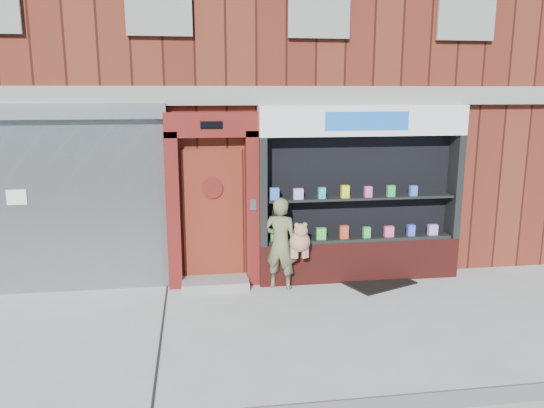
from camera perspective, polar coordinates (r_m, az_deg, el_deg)
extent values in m
plane|color=#9E9E99|center=(7.53, 0.33, -13.29)|extent=(80.00, 80.00, 0.00)
cube|color=#571E13|center=(12.79, -3.89, 15.52)|extent=(12.00, 8.00, 8.00)
cube|color=gray|center=(8.70, -1.60, 11.57)|extent=(12.00, 0.16, 0.30)
cube|color=gray|center=(9.07, -20.73, -0.33)|extent=(3.00, 0.10, 2.80)
cube|color=slate|center=(8.83, -21.55, 9.26)|extent=(3.10, 0.30, 0.24)
cube|color=white|center=(9.17, -25.79, 0.66)|extent=(0.30, 0.01, 0.24)
cube|color=#58110F|center=(8.80, -10.57, -0.77)|extent=(0.22, 0.28, 2.60)
cube|color=#58110F|center=(8.85, -2.13, -0.51)|extent=(0.22, 0.28, 2.60)
cube|color=#58110F|center=(8.60, -6.56, 8.50)|extent=(1.50, 0.28, 0.40)
cube|color=black|center=(8.45, -6.52, 8.43)|extent=(0.35, 0.01, 0.12)
cube|color=maroon|center=(8.93, -6.35, -1.11)|extent=(1.00, 0.06, 2.20)
cylinder|color=black|center=(8.80, -6.41, 1.68)|extent=(0.28, 0.02, 0.28)
cylinder|color=#58110F|center=(8.79, -6.41, 1.67)|extent=(0.34, 0.02, 0.34)
cube|color=gray|center=(9.00, -6.12, -8.50)|extent=(1.10, 0.55, 0.15)
cube|color=slate|center=(8.68, -2.02, -0.08)|extent=(0.10, 0.02, 0.18)
cube|color=#561714|center=(9.42, 9.28, -5.87)|extent=(3.50, 0.40, 0.70)
cube|color=black|center=(8.74, -1.06, 1.36)|extent=(0.12, 0.40, 1.80)
cube|color=black|center=(9.76, 19.03, 1.83)|extent=(0.12, 0.40, 1.80)
cube|color=black|center=(9.29, 9.20, 1.84)|extent=(3.30, 0.03, 1.80)
cube|color=black|center=(9.31, 9.36, -3.64)|extent=(3.20, 0.36, 0.06)
cube|color=black|center=(9.14, 9.51, 0.71)|extent=(3.20, 0.36, 0.04)
cube|color=white|center=(8.98, 9.80, 8.87)|extent=(3.50, 0.40, 0.50)
cube|color=blue|center=(8.79, 10.22, 8.78)|extent=(1.40, 0.01, 0.30)
cube|color=green|center=(8.86, 0.25, -3.38)|extent=(0.12, 0.09, 0.21)
cube|color=#416FDF|center=(8.93, 2.79, -3.32)|extent=(0.13, 0.09, 0.19)
cube|color=green|center=(9.01, 5.29, -3.20)|extent=(0.16, 0.09, 0.20)
cube|color=red|center=(9.11, 7.74, -3.00)|extent=(0.14, 0.09, 0.23)
cube|color=green|center=(9.23, 10.13, -3.02)|extent=(0.12, 0.09, 0.18)
cube|color=#F5517F|center=(9.37, 12.45, -2.90)|extent=(0.16, 0.09, 0.18)
cube|color=blue|center=(9.51, 14.71, -2.75)|extent=(0.12, 0.09, 0.20)
cube|color=#BB7CE0|center=(9.68, 16.89, -2.66)|extent=(0.16, 0.09, 0.18)
cube|color=blue|center=(8.70, 0.25, 1.10)|extent=(0.15, 0.09, 0.20)
cube|color=#C58AFA|center=(8.77, 2.84, 1.10)|extent=(0.16, 0.09, 0.18)
cube|color=#24A0B4|center=(8.85, 5.38, 1.19)|extent=(0.12, 0.09, 0.18)
cube|color=yellow|center=(8.95, 7.87, 1.34)|extent=(0.13, 0.09, 0.21)
cube|color=#DF4A9C|center=(9.08, 10.29, 1.31)|extent=(0.12, 0.09, 0.18)
cube|color=green|center=(9.21, 12.65, 1.39)|extent=(0.13, 0.09, 0.19)
cube|color=blue|center=(9.36, 14.94, 1.40)|extent=(0.12, 0.09, 0.18)
imported|color=#656542|center=(8.74, 0.91, -4.26)|extent=(0.66, 0.57, 1.54)
sphere|color=#A46F52|center=(8.60, 3.02, -4.07)|extent=(0.34, 0.34, 0.34)
sphere|color=#A46F52|center=(8.50, 3.11, -2.86)|extent=(0.22, 0.22, 0.22)
sphere|color=#A46F52|center=(8.46, 2.67, -2.30)|extent=(0.08, 0.08, 0.08)
sphere|color=#A46F52|center=(8.49, 3.56, -2.26)|extent=(0.08, 0.08, 0.08)
cylinder|color=#A46F52|center=(8.63, 2.27, -5.17)|extent=(0.08, 0.08, 0.20)
cylinder|color=#A46F52|center=(8.67, 3.73, -5.10)|extent=(0.08, 0.08, 0.20)
cylinder|color=#A46F52|center=(8.62, 2.60, -5.20)|extent=(0.08, 0.08, 0.20)
cylinder|color=#A46F52|center=(8.64, 3.47, -5.16)|extent=(0.08, 0.08, 0.20)
cube|color=black|center=(9.37, 11.29, -8.22)|extent=(1.33, 1.15, 0.03)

